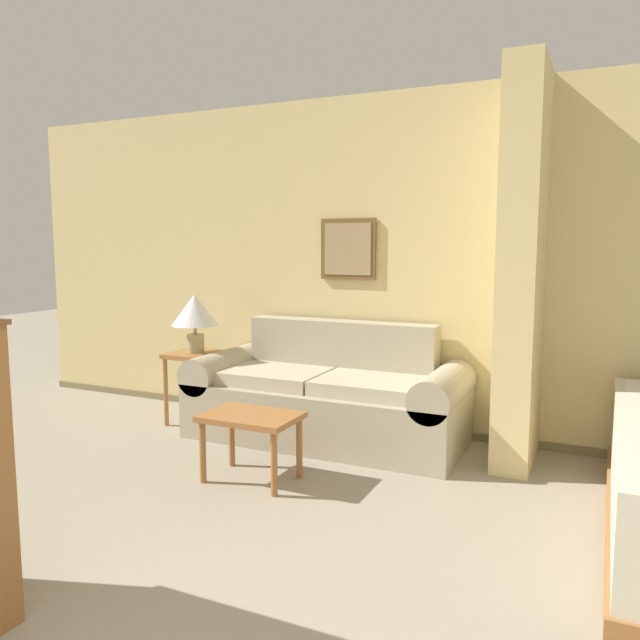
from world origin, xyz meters
TOP-DOWN VIEW (x-y plane):
  - wall_back at (-0.00, 3.88)m, footprint 7.67×0.16m
  - wall_partition_pillar at (0.74, 3.48)m, footprint 0.24×0.68m
  - couch at (-0.62, 3.40)m, footprint 2.07×0.84m
  - coffee_table at (-0.70, 2.44)m, footprint 0.58×0.40m
  - side_table at (-1.76, 3.33)m, footprint 0.41×0.41m
  - table_lamp at (-1.76, 3.33)m, footprint 0.37×0.37m

SIDE VIEW (x-z plane):
  - couch at x=-0.62m, z-range -0.12..0.75m
  - coffee_table at x=-0.70m, z-range 0.15..0.57m
  - side_table at x=-1.76m, z-range 0.18..0.77m
  - table_lamp at x=-1.76m, z-range 0.68..1.15m
  - wall_back at x=0.00m, z-range -0.01..2.59m
  - wall_partition_pillar at x=0.74m, z-range 0.00..2.60m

